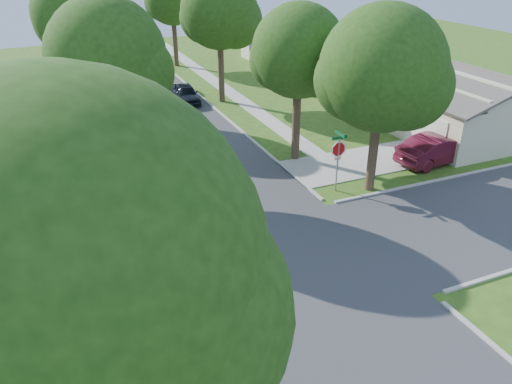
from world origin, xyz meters
The scene contains 20 objects.
ground centered at (0.00, 0.00, 0.00)m, with size 100.00×100.00×0.00m, color #315116.
road_ns centered at (0.00, 0.00, 0.00)m, with size 7.00×100.00×0.02m, color #333335.
sidewalk_ne centered at (6.10, 26.00, 0.02)m, with size 1.20×40.00×0.04m, color #9E9B91.
sidewalk_nw centered at (-6.10, 26.00, 0.02)m, with size 1.20×40.00×0.04m, color #9E9B91.
driveway centered at (7.90, 7.10, 0.03)m, with size 8.80×3.60×0.05m, color #9E9B91.
stop_sign_sw centered at (-4.70, -4.70, 2.03)m, with size 1.05×0.80×2.98m.
stop_sign_ne centered at (4.70, 4.70, 2.03)m, with size 1.05×0.80×2.98m.
tree_e_near centered at (4.75, 9.01, 5.64)m, with size 4.97×4.80×8.28m.
tree_e_mid centered at (4.76, 21.01, 6.25)m, with size 5.59×5.40×9.21m.
tree_e_far centered at (4.75, 34.01, 5.98)m, with size 5.17×5.00×8.72m.
tree_w_near centered at (-4.64, 9.01, 6.12)m, with size 5.38×5.20×8.97m.
tree_w_mid centered at (-4.64, 21.01, 6.49)m, with size 5.80×5.60×9.56m.
tree_w_far centered at (-4.65, 34.01, 5.51)m, with size 4.76×4.60×8.04m.
tree_sw_corner centered at (-7.44, -6.99, 6.26)m, with size 6.21×6.00×9.55m.
tree_ne_corner centered at (6.36, 4.21, 5.59)m, with size 5.80×5.60×8.66m.
house_ne_near centered at (15.99, 11.00, 1.52)m, with size 8.42×13.60×4.23m.
house_ne_far centered at (15.99, 29.00, 1.52)m, with size 8.42×13.60×4.23m.
car_driveway centered at (11.50, 5.50, 0.79)m, with size 1.67×4.79×1.58m, color #541121.
car_curb_east centered at (2.12, 21.76, 0.68)m, with size 1.60×3.98×1.36m, color black.
car_curb_west centered at (-3.20, 30.84, 0.65)m, with size 1.82×4.47×1.30m, color black.
Camera 1 is at (-7.36, -13.67, 10.87)m, focal length 35.00 mm.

